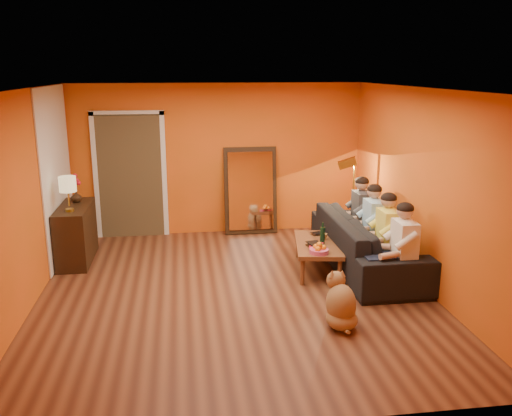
{
  "coord_description": "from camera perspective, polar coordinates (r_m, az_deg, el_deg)",
  "views": [
    {
      "loc": [
        -0.63,
        -6.54,
        2.85
      ],
      "look_at": [
        0.35,
        0.5,
        1.0
      ],
      "focal_mm": 38.0,
      "sensor_mm": 36.0,
      "label": 1
    }
  ],
  "objects": [
    {
      "name": "door_header",
      "position": [
        9.32,
        -13.46,
        9.71
      ],
      "size": [
        1.22,
        0.06,
        0.08
      ],
      "primitive_type": "cube",
      "color": "white",
      "rests_on": "wall_back"
    },
    {
      "name": "tumbler",
      "position": [
        7.93,
        7.17,
        -3.01
      ],
      "size": [
        0.1,
        0.1,
        0.09
      ],
      "primitive_type": "imported",
      "rotation": [
        0.0,
        0.0,
        -0.06
      ],
      "color": "#B27F3F",
      "rests_on": "coffee_table"
    },
    {
      "name": "sideboard",
      "position": [
        8.59,
        -18.4,
        -2.57
      ],
      "size": [
        0.44,
        1.18,
        0.85
      ],
      "primitive_type": "cube",
      "color": "black",
      "rests_on": "floor"
    },
    {
      "name": "dog",
      "position": [
        6.22,
        8.95,
        -9.55
      ],
      "size": [
        0.46,
        0.61,
        0.65
      ],
      "primitive_type": null,
      "rotation": [
        0.0,
        0.0,
        -0.21
      ],
      "color": "#8E6440",
      "rests_on": "floor"
    },
    {
      "name": "book_mid",
      "position": [
        7.58,
        5.65,
        -3.92
      ],
      "size": [
        0.26,
        0.3,
        0.02
      ],
      "primitive_type": "imported",
      "rotation": [
        0.0,
        0.0,
        -0.31
      ],
      "color": "red",
      "rests_on": "book_lower"
    },
    {
      "name": "flowers",
      "position": [
        8.65,
        -18.53,
        2.8
      ],
      "size": [
        0.17,
        0.17,
        0.45
      ],
      "primitive_type": null,
      "color": "red",
      "rests_on": "vase"
    },
    {
      "name": "book_upper",
      "position": [
        7.56,
        5.61,
        -3.83
      ],
      "size": [
        0.22,
        0.27,
        0.02
      ],
      "primitive_type": "imported",
      "rotation": [
        0.0,
        0.0,
        0.22
      ],
      "color": "black",
      "rests_on": "book_mid"
    },
    {
      "name": "laptop",
      "position": [
        8.17,
        7.15,
        -2.72
      ],
      "size": [
        0.39,
        0.3,
        0.03
      ],
      "primitive_type": "imported",
      "rotation": [
        0.0,
        0.0,
        0.25
      ],
      "color": "black",
      "rests_on": "coffee_table"
    },
    {
      "name": "person_far_right",
      "position": [
        8.61,
        11.05,
        -0.76
      ],
      "size": [
        0.7,
        0.44,
        1.22
      ],
      "primitive_type": null,
      "color": "#38383D",
      "rests_on": "sofa"
    },
    {
      "name": "doorway_recess",
      "position": [
        9.58,
        -13.02,
        3.38
      ],
      "size": [
        1.06,
        0.3,
        2.1
      ],
      "primitive_type": "cube",
      "color": "#3F2D19",
      "rests_on": "floor"
    },
    {
      "name": "door_jamb_right",
      "position": [
        9.42,
        -9.63,
        3.38
      ],
      "size": [
        0.08,
        0.06,
        2.2
      ],
      "primitive_type": "cube",
      "color": "white",
      "rests_on": "wall_back"
    },
    {
      "name": "person_mid_left",
      "position": [
        7.62,
        13.7,
        -2.92
      ],
      "size": [
        0.7,
        0.44,
        1.22
      ],
      "primitive_type": null,
      "color": "#EFE44F",
      "rests_on": "sofa"
    },
    {
      "name": "floor_lamp",
      "position": [
        8.9,
        10.17,
        0.52
      ],
      "size": [
        0.36,
        0.33,
        1.44
      ],
      "primitive_type": null,
      "rotation": [
        0.0,
        0.0,
        -0.34
      ],
      "color": "gold",
      "rests_on": "floor"
    },
    {
      "name": "person_far_left",
      "position": [
        7.14,
        15.3,
        -4.22
      ],
      "size": [
        0.7,
        0.44,
        1.22
      ],
      "primitive_type": null,
      "color": "white",
      "rests_on": "sofa"
    },
    {
      "name": "fruit_bowl",
      "position": [
        7.35,
        6.66,
        -4.16
      ],
      "size": [
        0.26,
        0.26,
        0.16
      ],
      "primitive_type": null,
      "color": "#CD4874",
      "rests_on": "coffee_table"
    },
    {
      "name": "white_accent",
      "position": [
        8.63,
        -20.24,
        3.34
      ],
      "size": [
        0.02,
        1.9,
        2.58
      ],
      "primitive_type": "cube",
      "color": "white",
      "rests_on": "wall_left"
    },
    {
      "name": "mirror_frame",
      "position": [
        9.47,
        -0.58,
        1.85
      ],
      "size": [
        0.92,
        0.27,
        1.51
      ],
      "primitive_type": "cube",
      "rotation": [
        -0.14,
        0.0,
        0.0
      ],
      "color": "black",
      "rests_on": "floor"
    },
    {
      "name": "door_jamb_left",
      "position": [
        9.53,
        -16.5,
        3.1
      ],
      "size": [
        0.08,
        0.06,
        2.2
      ],
      "primitive_type": "cube",
      "color": "white",
      "rests_on": "wall_back"
    },
    {
      "name": "book_lower",
      "position": [
        7.58,
        5.59,
        -4.1
      ],
      "size": [
        0.21,
        0.25,
        0.02
      ],
      "primitive_type": "imported",
      "rotation": [
        0.0,
        0.0,
        0.25
      ],
      "color": "black",
      "rests_on": "coffee_table"
    },
    {
      "name": "wine_bottle",
      "position": [
        7.73,
        7.02,
        -2.64
      ],
      "size": [
        0.07,
        0.07,
        0.31
      ],
      "primitive_type": "cylinder",
      "color": "black",
      "rests_on": "coffee_table"
    },
    {
      "name": "room_shell",
      "position": [
        7.11,
        -2.65,
        1.98
      ],
      "size": [
        5.0,
        5.5,
        2.6
      ],
      "color": "brown",
      "rests_on": "ground"
    },
    {
      "name": "sofa",
      "position": [
        8.05,
        11.58,
        -3.57
      ],
      "size": [
        2.61,
        1.02,
        0.76
      ],
      "primitive_type": "imported",
      "rotation": [
        0.0,
        0.0,
        1.57
      ],
      "color": "black",
      "rests_on": "floor"
    },
    {
      "name": "coffee_table",
      "position": [
        7.88,
        6.49,
        -5.09
      ],
      "size": [
        0.81,
        1.3,
        0.42
      ],
      "primitive_type": null,
      "rotation": [
        0.0,
        0.0,
        -0.16
      ],
      "color": "brown",
      "rests_on": "floor"
    },
    {
      "name": "mirror_glass",
      "position": [
        9.44,
        -0.55,
        1.8
      ],
      "size": [
        0.78,
        0.21,
        1.35
      ],
      "primitive_type": "cube",
      "rotation": [
        -0.14,
        0.0,
        0.0
      ],
      "color": "white",
      "rests_on": "mirror_frame"
    },
    {
      "name": "person_mid_right",
      "position": [
        8.11,
        12.3,
        -1.77
      ],
      "size": [
        0.7,
        0.44,
        1.22
      ],
      "primitive_type": null,
      "color": "#9BCDF0",
      "rests_on": "sofa"
    },
    {
      "name": "table_lamp",
      "position": [
        8.14,
        -19.15,
        1.4
      ],
      "size": [
        0.24,
        0.24,
        0.51
      ],
      "primitive_type": null,
      "color": "beige",
      "rests_on": "sideboard"
    },
    {
      "name": "vase",
      "position": [
        8.7,
        -18.39,
        1.14
      ],
      "size": [
        0.17,
        0.17,
        0.17
      ],
      "primitive_type": "imported",
      "color": "black",
      "rests_on": "sideboard"
    }
  ]
}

